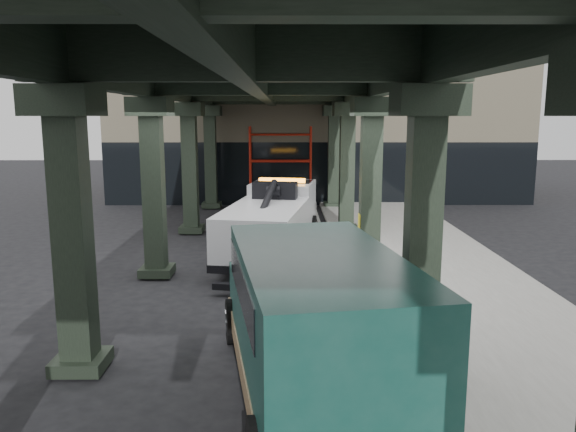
{
  "coord_description": "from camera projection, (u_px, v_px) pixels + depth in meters",
  "views": [
    {
      "loc": [
        0.25,
        -13.41,
        4.5
      ],
      "look_at": [
        0.32,
        2.28,
        1.7
      ],
      "focal_mm": 35.0,
      "sensor_mm": 36.0,
      "label": 1
    }
  ],
  "objects": [
    {
      "name": "scaffolding",
      "position": [
        280.0,
        165.0,
        28.03
      ],
      "size": [
        3.08,
        0.88,
        4.0
      ],
      "color": "red",
      "rests_on": "ground"
    },
    {
      "name": "building",
      "position": [
        315.0,
        125.0,
        32.98
      ],
      "size": [
        22.0,
        10.0,
        8.0
      ],
      "primitive_type": "cube",
      "color": "#C6B793",
      "rests_on": "ground"
    },
    {
      "name": "lane_stripe",
      "position": [
        336.0,
        276.0,
        15.96
      ],
      "size": [
        0.12,
        38.0,
        0.01
      ],
      "primitive_type": "cube",
      "color": "silver",
      "rests_on": "ground"
    },
    {
      "name": "towed_van",
      "position": [
        314.0,
        321.0,
        8.76
      ],
      "size": [
        3.32,
        6.47,
        2.51
      ],
      "rotation": [
        0.0,
        0.0,
        0.16
      ],
      "color": "#13463D",
      "rests_on": "ground"
    },
    {
      "name": "viaduct",
      "position": [
        261.0,
        80.0,
        15.0
      ],
      "size": [
        7.4,
        32.0,
        6.4
      ],
      "color": "black",
      "rests_on": "ground"
    },
    {
      "name": "tow_truck",
      "position": [
        273.0,
        219.0,
        18.21
      ],
      "size": [
        3.24,
        7.79,
        2.48
      ],
      "rotation": [
        0.0,
        0.0,
        -0.17
      ],
      "color": "black",
      "rests_on": "ground"
    },
    {
      "name": "ground",
      "position": [
        276.0,
        299.0,
        13.99
      ],
      "size": [
        90.0,
        90.0,
        0.0
      ],
      "primitive_type": "plane",
      "color": "black",
      "rests_on": "ground"
    },
    {
      "name": "sidewalk",
      "position": [
        435.0,
        274.0,
        15.96
      ],
      "size": [
        5.0,
        40.0,
        0.15
      ],
      "primitive_type": "cube",
      "color": "gray",
      "rests_on": "ground"
    }
  ]
}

